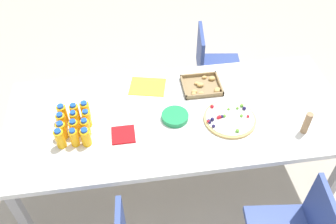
# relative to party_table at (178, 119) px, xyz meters

# --- Properties ---
(ground_plane) EXTENTS (12.00, 12.00, 0.00)m
(ground_plane) POSITION_rel_party_table_xyz_m (0.00, 0.00, -0.69)
(ground_plane) COLOR #B2A899
(party_table) EXTENTS (2.34, 0.99, 0.75)m
(party_table) POSITION_rel_party_table_xyz_m (0.00, 0.00, 0.00)
(party_table) COLOR silver
(party_table) RESTS_ON ground_plane
(chair_far_right) EXTENTS (0.45, 0.45, 0.83)m
(chair_far_right) POSITION_rel_party_table_xyz_m (0.46, 0.83, -0.19)
(chair_far_right) COLOR #33478C
(chair_far_right) RESTS_ON ground_plane
(juice_bottle_0) EXTENTS (0.06, 0.06, 0.15)m
(juice_bottle_0) POSITION_rel_party_table_xyz_m (-0.77, -0.17, 0.13)
(juice_bottle_0) COLOR #F8AE14
(juice_bottle_0) RESTS_ON party_table
(juice_bottle_1) EXTENTS (0.05, 0.05, 0.14)m
(juice_bottle_1) POSITION_rel_party_table_xyz_m (-0.69, -0.17, 0.12)
(juice_bottle_1) COLOR #FAAB14
(juice_bottle_1) RESTS_ON party_table
(juice_bottle_2) EXTENTS (0.06, 0.06, 0.14)m
(juice_bottle_2) POSITION_rel_party_table_xyz_m (-0.62, -0.18, 0.12)
(juice_bottle_2) COLOR #F9AE14
(juice_bottle_2) RESTS_ON party_table
(juice_bottle_3) EXTENTS (0.06, 0.06, 0.13)m
(juice_bottle_3) POSITION_rel_party_table_xyz_m (-0.77, -0.10, 0.12)
(juice_bottle_3) COLOR #F9AB14
(juice_bottle_3) RESTS_ON party_table
(juice_bottle_4) EXTENTS (0.06, 0.06, 0.13)m
(juice_bottle_4) POSITION_rel_party_table_xyz_m (-0.69, -0.09, 0.12)
(juice_bottle_4) COLOR #FAAC14
(juice_bottle_4) RESTS_ON party_table
(juice_bottle_5) EXTENTS (0.06, 0.06, 0.14)m
(juice_bottle_5) POSITION_rel_party_table_xyz_m (-0.62, -0.10, 0.12)
(juice_bottle_5) COLOR #FAAD14
(juice_bottle_5) RESTS_ON party_table
(juice_bottle_6) EXTENTS (0.06, 0.06, 0.14)m
(juice_bottle_6) POSITION_rel_party_table_xyz_m (-0.77, -0.03, 0.12)
(juice_bottle_6) COLOR #FAAB14
(juice_bottle_6) RESTS_ON party_table
(juice_bottle_7) EXTENTS (0.05, 0.05, 0.15)m
(juice_bottle_7) POSITION_rel_party_table_xyz_m (-0.69, -0.03, 0.13)
(juice_bottle_7) COLOR #FAAE14
(juice_bottle_7) RESTS_ON party_table
(juice_bottle_8) EXTENTS (0.06, 0.06, 0.14)m
(juice_bottle_8) POSITION_rel_party_table_xyz_m (-0.61, -0.02, 0.12)
(juice_bottle_8) COLOR #F9AE14
(juice_bottle_8) RESTS_ON party_table
(juice_bottle_9) EXTENTS (0.06, 0.06, 0.14)m
(juice_bottle_9) POSITION_rel_party_table_xyz_m (-0.77, 0.05, 0.12)
(juice_bottle_9) COLOR #FAAE14
(juice_bottle_9) RESTS_ON party_table
(juice_bottle_10) EXTENTS (0.06, 0.06, 0.14)m
(juice_bottle_10) POSITION_rel_party_table_xyz_m (-0.69, 0.05, 0.12)
(juice_bottle_10) COLOR #FAAC14
(juice_bottle_10) RESTS_ON party_table
(juice_bottle_11) EXTENTS (0.06, 0.06, 0.14)m
(juice_bottle_11) POSITION_rel_party_table_xyz_m (-0.62, 0.05, 0.12)
(juice_bottle_11) COLOR #F9AD14
(juice_bottle_11) RESTS_ON party_table
(fruit_pizza) EXTENTS (0.35, 0.35, 0.05)m
(fruit_pizza) POSITION_rel_party_table_xyz_m (0.33, -0.11, 0.07)
(fruit_pizza) COLOR tan
(fruit_pizza) RESTS_ON party_table
(snack_tray) EXTENTS (0.28, 0.25, 0.04)m
(snack_tray) POSITION_rel_party_table_xyz_m (0.22, 0.24, 0.07)
(snack_tray) COLOR olive
(snack_tray) RESTS_ON party_table
(plate_stack) EXTENTS (0.18, 0.18, 0.03)m
(plate_stack) POSITION_rel_party_table_xyz_m (-0.03, -0.04, 0.07)
(plate_stack) COLOR #1E8C4C
(plate_stack) RESTS_ON party_table
(napkin_stack) EXTENTS (0.15, 0.15, 0.01)m
(napkin_stack) POSITION_rel_party_table_xyz_m (-0.39, -0.14, 0.06)
(napkin_stack) COLOR red
(napkin_stack) RESTS_ON party_table
(cardboard_tube) EXTENTS (0.04, 0.04, 0.16)m
(cardboard_tube) POSITION_rel_party_table_xyz_m (0.78, -0.29, 0.14)
(cardboard_tube) COLOR #9E7A56
(cardboard_tube) RESTS_ON party_table
(paper_folder) EXTENTS (0.30, 0.26, 0.01)m
(paper_folder) POSITION_rel_party_table_xyz_m (-0.18, 0.31, 0.06)
(paper_folder) COLOR yellow
(paper_folder) RESTS_ON party_table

